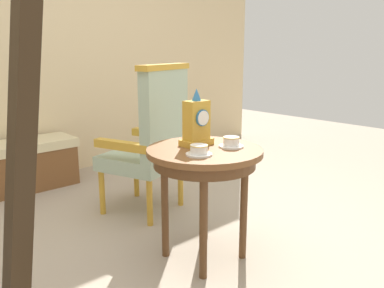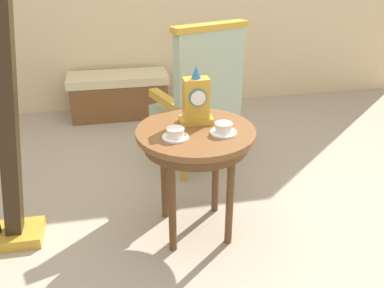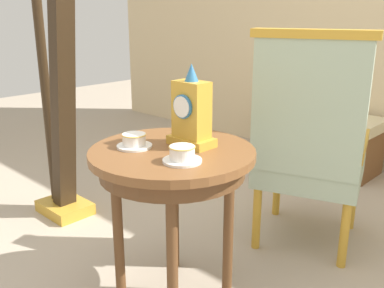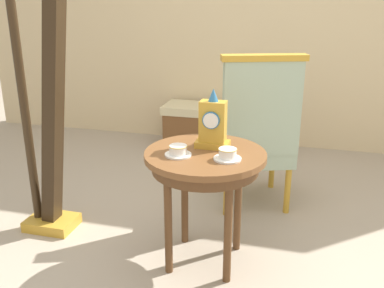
{
  "view_description": "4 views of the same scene",
  "coord_description": "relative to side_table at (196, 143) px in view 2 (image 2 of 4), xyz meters",
  "views": [
    {
      "loc": [
        -1.49,
        -1.64,
        1.24
      ],
      "look_at": [
        0.06,
        0.06,
        0.7
      ],
      "focal_mm": 37.5,
      "sensor_mm": 36.0,
      "label": 1
    },
    {
      "loc": [
        -0.36,
        -2.07,
        1.63
      ],
      "look_at": [
        0.06,
        0.05,
        0.55
      ],
      "focal_mm": 38.35,
      "sensor_mm": 36.0,
      "label": 2
    },
    {
      "loc": [
        1.28,
        -1.19,
        1.22
      ],
      "look_at": [
        0.08,
        0.07,
        0.69
      ],
      "focal_mm": 40.78,
      "sensor_mm": 36.0,
      "label": 3
    },
    {
      "loc": [
        0.56,
        -2.19,
        1.5
      ],
      "look_at": [
        0.0,
        -0.07,
        0.74
      ],
      "focal_mm": 40.24,
      "sensor_mm": 36.0,
      "label": 4
    }
  ],
  "objects": [
    {
      "name": "teacup_right",
      "position": [
        0.14,
        -0.08,
        0.11
      ],
      "size": [
        0.15,
        0.15,
        0.06
      ],
      "color": "white",
      "rests_on": "side_table"
    },
    {
      "name": "armchair",
      "position": [
        0.19,
        0.77,
        -0.01
      ],
      "size": [
        0.68,
        0.68,
        1.14
      ],
      "color": "#9EB299",
      "rests_on": "ground"
    },
    {
      "name": "window_bench",
      "position": [
        -0.39,
        1.98,
        -0.38
      ],
      "size": [
        0.99,
        0.4,
        0.44
      ],
      "color": "beige",
      "rests_on": "ground"
    },
    {
      "name": "ground_plane",
      "position": [
        -0.07,
        0.03,
        -0.6
      ],
      "size": [
        10.0,
        10.0,
        0.0
      ],
      "primitive_type": "plane",
      "color": "tan"
    },
    {
      "name": "teacup_left",
      "position": [
        -0.13,
        -0.09,
        0.11
      ],
      "size": [
        0.14,
        0.14,
        0.06
      ],
      "color": "white",
      "rests_on": "side_table"
    },
    {
      "name": "mantel_clock",
      "position": [
        0.02,
        0.09,
        0.22
      ],
      "size": [
        0.19,
        0.11,
        0.34
      ],
      "color": "gold",
      "rests_on": "side_table"
    },
    {
      "name": "side_table",
      "position": [
        0.0,
        0.0,
        0.0
      ],
      "size": [
        0.67,
        0.67,
        0.68
      ],
      "color": "brown",
      "rests_on": "ground"
    }
  ]
}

